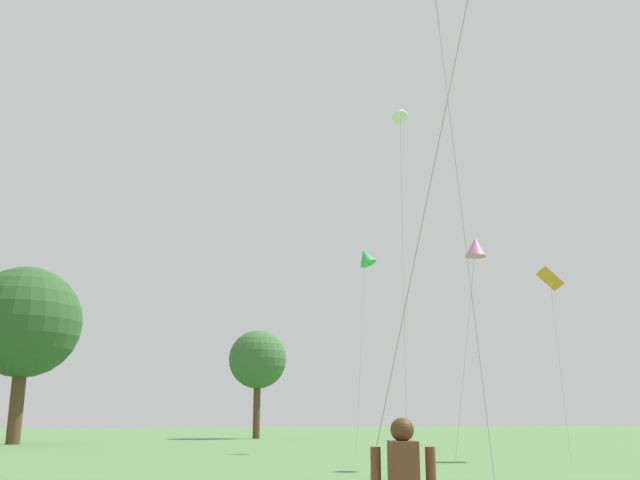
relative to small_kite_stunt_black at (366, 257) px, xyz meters
name	(u,v)px	position (x,y,z in m)	size (l,w,h in m)	color
small_kite_stunt_black	(366,257)	(0.00, 0.00, 0.00)	(1.78, 1.48, 10.73)	green
small_kite_bird_shape	(400,121)	(-6.84, -14.47, 0.92)	(1.85, 2.41, 11.44)	white
small_kite_streamer_purple	(475,248)	(-2.53, -12.54, -2.46)	(1.34, 3.47, 8.08)	pink
small_kite_triangle_green	(550,282)	(3.64, -9.76, -2.74)	(1.71, 2.22, 8.03)	orange
tree_oak_right	(25,322)	(-15.55, 21.21, -1.89)	(7.77, 7.77, 12.20)	#513823
tree_oak_left	(258,360)	(4.70, 28.34, -3.28)	(5.22, 5.22, 9.54)	#513823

